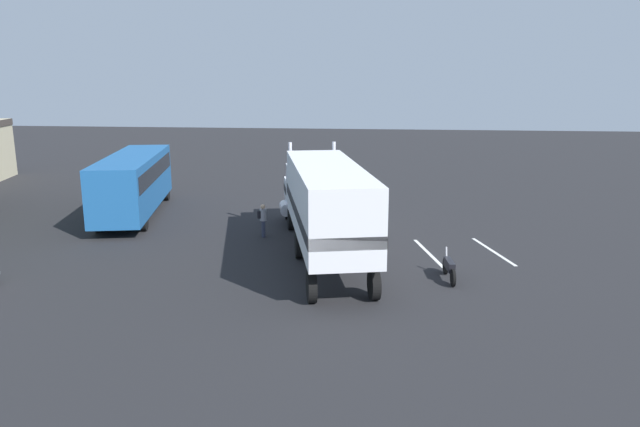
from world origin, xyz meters
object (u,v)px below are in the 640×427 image
Objects in this scene: parked_bus at (134,179)px; motorcycle at (449,268)px; person_bystander at (263,219)px; semi_truck at (324,200)px.

motorcycle is (-9.26, -16.59, -1.58)m from parked_bus.
motorcycle is at bearing -122.73° from person_bystander.
semi_truck is 6.09m from motorcycle.
person_bystander is (2.86, 3.29, -1.63)m from semi_truck.
semi_truck is 13.29m from parked_bus.
person_bystander is 0.77× the size of motorcycle.
motorcycle is at bearing -116.43° from semi_truck.
parked_bus is at bearing 59.65° from semi_truck.
person_bystander reaches higher than motorcycle.
semi_truck is at bearing 63.57° from motorcycle.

